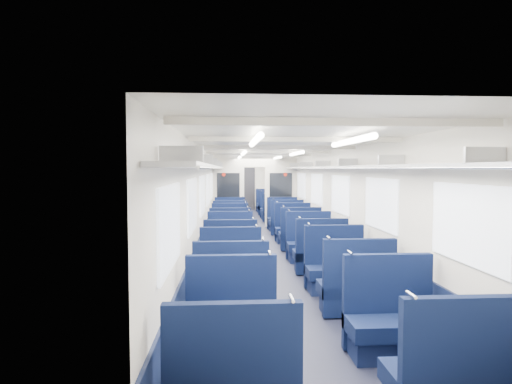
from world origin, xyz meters
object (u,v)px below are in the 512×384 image
(seat_23, at_px, (272,210))
(seat_24, at_px, (230,207))
(seat_22, at_px, (230,210))
(seat_25, at_px, (269,207))
(seat_7, at_px, (336,271))
(seat_9, at_px, (320,256))
(seat_5, at_px, (356,290))
(seat_27, at_px, (267,205))
(seat_19, at_px, (283,220))
(seat_11, at_px, (309,246))
(seat_10, at_px, (230,246))
(seat_26, at_px, (230,205))
(seat_6, at_px, (231,274))
(seat_20, at_px, (230,213))
(seat_3, at_px, (391,324))
(seat_21, at_px, (275,213))
(seat_12, at_px, (230,237))
(seat_13, at_px, (300,237))
(seat_17, at_px, (286,224))
(seat_8, at_px, (230,258))
(seat_15, at_px, (293,230))
(seat_14, at_px, (230,231))
(seat_2, at_px, (232,326))
(seat_4, at_px, (231,294))
(end_door, at_px, (247,188))
(seat_16, at_px, (230,225))

(seat_23, height_order, seat_24, same)
(seat_22, distance_m, seat_25, 1.97)
(seat_7, height_order, seat_9, same)
(seat_5, xyz_separation_m, seat_22, (-1.66, 11.19, 0.00))
(seat_27, bearing_deg, seat_7, -90.00)
(seat_9, relative_size, seat_22, 1.00)
(seat_7, height_order, seat_19, same)
(seat_11, xyz_separation_m, seat_25, (0.00, 8.94, 0.00))
(seat_10, height_order, seat_26, same)
(seat_6, distance_m, seat_20, 9.08)
(seat_3, bearing_deg, seat_6, 127.00)
(seat_26, bearing_deg, seat_21, -64.86)
(seat_10, height_order, seat_25, same)
(seat_11, relative_size, seat_12, 1.00)
(seat_22, xyz_separation_m, seat_26, (0.00, 2.28, 0.00))
(seat_26, bearing_deg, seat_20, -90.00)
(seat_6, bearing_deg, seat_22, 90.00)
(seat_7, height_order, seat_21, same)
(seat_11, bearing_deg, seat_13, 90.00)
(seat_5, relative_size, seat_17, 1.00)
(seat_8, relative_size, seat_23, 1.00)
(seat_8, bearing_deg, seat_15, 63.94)
(seat_14, distance_m, seat_17, 2.12)
(seat_2, relative_size, seat_24, 1.00)
(seat_23, xyz_separation_m, seat_27, (0.00, 2.44, 0.00))
(seat_4, xyz_separation_m, seat_8, (0.00, 2.25, 0.00))
(seat_19, bearing_deg, seat_22, 116.28)
(seat_2, xyz_separation_m, seat_25, (1.66, 13.43, 0.00))
(seat_2, bearing_deg, seat_14, 90.00)
(seat_10, bearing_deg, seat_23, 77.71)
(seat_24, bearing_deg, seat_12, -90.00)
(seat_4, height_order, seat_8, same)
(seat_15, bearing_deg, end_door, 95.15)
(seat_10, height_order, seat_14, same)
(seat_16, bearing_deg, seat_4, -90.00)
(seat_7, xyz_separation_m, seat_26, (-1.66, 12.37, 0.00))
(seat_6, bearing_deg, seat_19, 76.40)
(seat_16, relative_size, seat_21, 1.00)
(seat_3, bearing_deg, seat_13, 90.00)
(seat_27, bearing_deg, seat_15, -90.00)
(seat_10, bearing_deg, seat_8, -90.00)
(seat_12, bearing_deg, seat_9, -53.28)
(seat_15, distance_m, seat_27, 7.88)
(seat_10, distance_m, seat_13, 1.99)
(seat_3, bearing_deg, seat_14, 103.70)
(seat_24, distance_m, seat_25, 1.66)
(seat_5, xyz_separation_m, seat_17, (0.00, 6.89, 0.00))
(seat_25, bearing_deg, seat_4, -97.68)
(seat_3, xyz_separation_m, seat_24, (-1.66, 13.59, 0.00))
(seat_4, distance_m, seat_13, 4.87)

